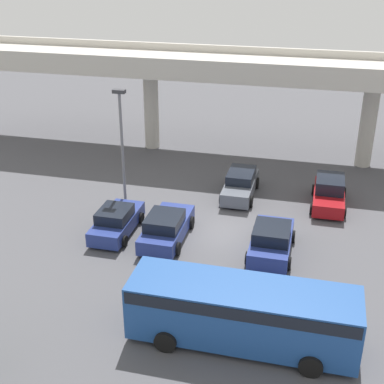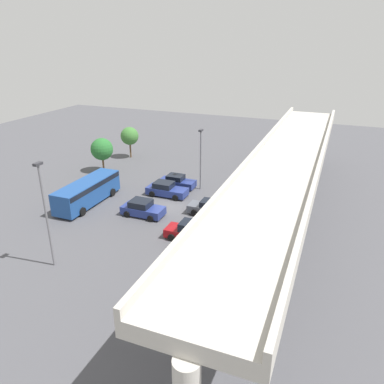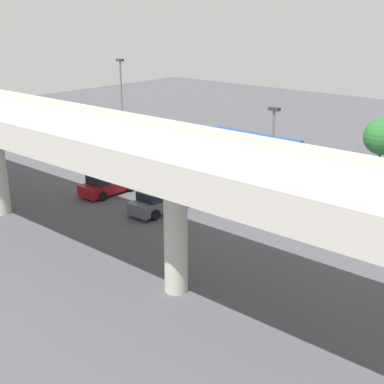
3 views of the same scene
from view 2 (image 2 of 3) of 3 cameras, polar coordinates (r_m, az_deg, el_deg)
ground_plane at (r=40.40m, az=-3.86°, el=-2.23°), size 100.82×100.82×0.00m
highway_overpass at (r=34.90m, az=14.20°, el=3.88°), size 48.15×6.03×7.43m
parked_car_0 at (r=45.29m, az=-2.29°, el=1.58°), size 2.02×4.33×1.53m
parked_car_1 at (r=42.90m, az=-3.92°, el=0.38°), size 2.18×4.68×1.61m
parked_car_2 at (r=38.18m, az=2.88°, el=-2.50°), size 1.98×4.52×1.57m
parked_car_3 at (r=38.41m, az=-7.55°, el=-2.52°), size 2.22×4.33×1.63m
parked_car_4 at (r=33.67m, az=-0.26°, el=-6.04°), size 2.05×4.35×1.71m
shuttle_bus at (r=42.03m, az=-15.64°, el=0.23°), size 8.90×2.82×2.56m
lamp_post_near_aisle at (r=30.18m, az=-21.48°, el=-2.34°), size 0.70×0.35×8.61m
lamp_post_mid_lot at (r=43.58m, az=1.32°, el=5.73°), size 0.70×0.35×7.23m
tree_front_left at (r=56.89m, az=-9.49°, el=8.41°), size 2.64×2.64×4.62m
tree_front_centre at (r=51.43m, az=-13.57°, el=6.35°), size 2.95×2.95×4.58m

